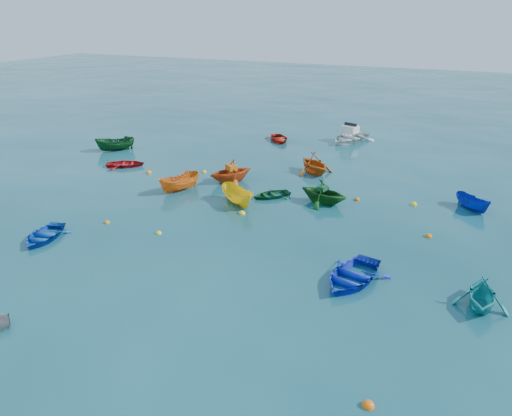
% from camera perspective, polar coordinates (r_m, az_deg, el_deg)
% --- Properties ---
extents(ground, '(160.00, 160.00, 0.00)m').
position_cam_1_polar(ground, '(23.67, -4.91, -5.08)').
color(ground, '#093944').
rests_on(ground, ground).
extents(dinghy_blue_sw, '(2.75, 3.33, 0.60)m').
position_cam_1_polar(dinghy_blue_sw, '(27.03, -23.06, -3.28)').
color(dinghy_blue_sw, '#0E44B8').
rests_on(dinghy_blue_sw, ground).
extents(dinghy_blue_se, '(3.27, 4.06, 0.75)m').
position_cam_1_polar(dinghy_blue_se, '(21.65, 10.87, -8.20)').
color(dinghy_blue_se, '#1029C9').
rests_on(dinghy_blue_se, ground).
extents(dinghy_orange_w, '(3.84, 3.95, 1.58)m').
position_cam_1_polar(dinghy_orange_w, '(33.04, -2.88, 3.05)').
color(dinghy_orange_w, '#D14B13').
rests_on(dinghy_orange_w, ground).
extents(sampan_yellow_mid, '(3.14, 2.73, 1.18)m').
position_cam_1_polar(sampan_yellow_mid, '(29.22, -2.07, 0.46)').
color(sampan_yellow_mid, yellow).
rests_on(sampan_yellow_mid, ground).
extents(dinghy_green_e, '(2.87, 2.92, 0.50)m').
position_cam_1_polar(dinghy_green_e, '(30.32, 1.73, 1.28)').
color(dinghy_green_e, '#13532A').
rests_on(dinghy_green_e, ground).
extents(dinghy_cyan_se, '(2.20, 2.53, 1.30)m').
position_cam_1_polar(dinghy_cyan_se, '(21.47, 24.19, -10.23)').
color(dinghy_cyan_se, teal).
rests_on(dinghy_cyan_se, ground).
extents(dinghy_red_nw, '(3.31, 3.01, 0.56)m').
position_cam_1_polar(dinghy_red_nw, '(37.37, -14.65, 4.63)').
color(dinghy_red_nw, red).
rests_on(dinghy_red_nw, ground).
extents(sampan_orange_n, '(2.13, 3.24, 1.17)m').
position_cam_1_polar(sampan_orange_n, '(31.70, -8.64, 1.98)').
color(sampan_orange_n, orange).
rests_on(sampan_orange_n, ground).
extents(dinghy_green_n, '(3.42, 3.11, 1.54)m').
position_cam_1_polar(dinghy_green_n, '(29.62, 7.68, 0.57)').
color(dinghy_green_n, '#114915').
rests_on(dinghy_green_n, ground).
extents(sampan_blue_far, '(2.37, 2.32, 0.93)m').
position_cam_1_polar(sampan_blue_far, '(31.02, 23.41, -0.13)').
color(sampan_blue_far, '#0D25A5').
rests_on(sampan_blue_far, ground).
extents(dinghy_red_far, '(3.34, 3.56, 0.60)m').
position_cam_1_polar(dinghy_red_far, '(43.25, 2.61, 7.67)').
color(dinghy_red_far, '#AD200E').
rests_on(dinghy_red_far, ground).
extents(dinghy_orange_far, '(3.99, 3.95, 1.59)m').
position_cam_1_polar(dinghy_orange_far, '(34.90, 6.63, 3.98)').
color(dinghy_orange_far, '#C25612').
rests_on(dinghy_orange_far, ground).
extents(sampan_green_far, '(3.04, 2.93, 1.19)m').
position_cam_1_polar(sampan_green_far, '(41.76, -15.71, 6.34)').
color(sampan_green_far, '#10471C').
rests_on(sampan_green_far, ground).
extents(motorboat_white, '(4.37, 5.17, 1.51)m').
position_cam_1_polar(motorboat_white, '(43.75, 10.63, 7.49)').
color(motorboat_white, white).
rests_on(motorboat_white, ground).
extents(tarp_orange_a, '(0.91, 0.86, 0.35)m').
position_cam_1_polar(tarp_orange_a, '(32.76, -2.84, 4.66)').
color(tarp_orange_a, orange).
rests_on(tarp_orange_a, dinghy_orange_w).
extents(tarp_green_b, '(0.57, 0.68, 0.29)m').
position_cam_1_polar(tarp_green_b, '(29.35, 7.60, 2.27)').
color(tarp_green_b, '#124B26').
rests_on(tarp_green_b, dinghy_green_n).
extents(buoy_or_a, '(0.29, 0.29, 0.29)m').
position_cam_1_polar(buoy_or_a, '(27.84, -16.65, -1.65)').
color(buoy_or_a, orange).
rests_on(buoy_or_a, ground).
extents(buoy_ye_a, '(0.29, 0.29, 0.29)m').
position_cam_1_polar(buoy_ye_a, '(25.94, -11.06, -2.89)').
color(buoy_ye_a, yellow).
rests_on(buoy_ye_a, ground).
extents(buoy_or_b, '(0.38, 0.38, 0.38)m').
position_cam_1_polar(buoy_or_b, '(15.92, 12.69, -21.23)').
color(buoy_or_b, '#FA630D').
rests_on(buoy_or_b, ground).
extents(buoy_ye_b, '(0.33, 0.33, 0.33)m').
position_cam_1_polar(buoy_ye_b, '(32.11, -8.47, 2.26)').
color(buoy_ye_b, yellow).
rests_on(buoy_ye_b, ground).
extents(buoy_or_c, '(0.39, 0.39, 0.39)m').
position_cam_1_polar(buoy_or_c, '(35.48, -12.15, 3.93)').
color(buoy_or_c, orange).
rests_on(buoy_or_c, ground).
extents(buoy_ye_c, '(0.37, 0.37, 0.37)m').
position_cam_1_polar(buoy_ye_c, '(27.85, -1.60, -0.67)').
color(buoy_ye_c, yellow).
rests_on(buoy_ye_c, ground).
extents(buoy_or_d, '(0.36, 0.36, 0.36)m').
position_cam_1_polar(buoy_or_d, '(26.58, 19.10, -3.12)').
color(buoy_or_d, orange).
rests_on(buoy_or_d, ground).
extents(buoy_ye_d, '(0.34, 0.34, 0.34)m').
position_cam_1_polar(buoy_ye_d, '(35.01, -5.94, 4.07)').
color(buoy_ye_d, yellow).
rests_on(buoy_ye_d, ground).
extents(buoy_or_e, '(0.35, 0.35, 0.35)m').
position_cam_1_polar(buoy_or_e, '(30.40, 11.46, 0.88)').
color(buoy_or_e, '#D3670B').
rests_on(buoy_or_e, ground).
extents(buoy_ye_e, '(0.38, 0.38, 0.38)m').
position_cam_1_polar(buoy_ye_e, '(30.49, 17.58, 0.33)').
color(buoy_ye_e, yellow).
rests_on(buoy_ye_e, ground).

